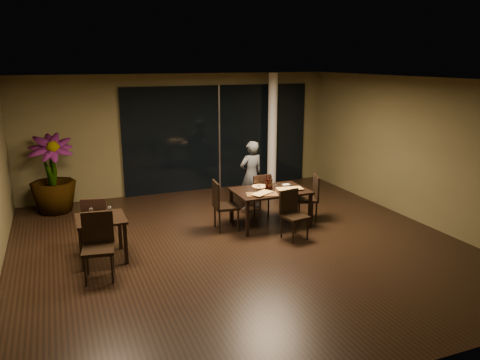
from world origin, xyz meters
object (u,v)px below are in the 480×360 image
(chair_main_near, at_px, (292,212))
(chair_main_left, at_px, (222,203))
(side_table, at_px, (101,225))
(chair_main_right, at_px, (310,195))
(diner, at_px, (251,175))
(chair_main_far, at_px, (259,192))
(chair_side_far, at_px, (95,219))
(bottle_a, at_px, (269,183))
(potted_plant, at_px, (52,174))
(main_table, at_px, (270,193))
(chair_side_near, at_px, (98,242))
(bottle_b, at_px, (271,182))
(bottle_c, at_px, (267,182))

(chair_main_near, height_order, chair_main_left, chair_main_left)
(side_table, xyz_separation_m, chair_main_left, (2.38, 0.59, -0.06))
(chair_main_near, relative_size, chair_main_right, 0.96)
(chair_main_near, height_order, diner, diner)
(chair_main_far, distance_m, chair_side_far, 3.53)
(side_table, relative_size, chair_main_left, 0.79)
(chair_main_right, relative_size, bottle_a, 3.34)
(chair_side_far, xyz_separation_m, potted_plant, (-0.68, 2.43, 0.35))
(main_table, distance_m, potted_plant, 4.85)
(side_table, bearing_deg, chair_main_left, 14.00)
(main_table, distance_m, chair_main_right, 0.94)
(chair_main_left, height_order, chair_side_near, chair_side_near)
(chair_main_left, height_order, bottle_b, bottle_b)
(chair_main_far, xyz_separation_m, bottle_a, (-0.06, -0.62, 0.37))
(main_table, distance_m, bottle_a, 0.22)
(chair_side_near, bearing_deg, chair_main_far, 35.54)
(chair_main_far, distance_m, chair_main_near, 1.44)
(main_table, distance_m, diner, 1.16)
(chair_side_near, bearing_deg, main_table, 27.06)
(potted_plant, height_order, bottle_c, potted_plant)
(chair_main_right, xyz_separation_m, bottle_c, (-0.96, 0.14, 0.35))
(chair_side_near, bearing_deg, chair_main_left, 35.52)
(chair_main_near, relative_size, diner, 0.59)
(main_table, xyz_separation_m, chair_side_far, (-3.45, 0.12, -0.15))
(bottle_a, bearing_deg, chair_main_far, 84.71)
(chair_main_left, xyz_separation_m, bottle_c, (0.98, 0.01, 0.33))
(chair_side_far, distance_m, diner, 3.67)
(chair_side_far, relative_size, potted_plant, 0.54)
(chair_main_left, relative_size, bottle_b, 3.50)
(diner, xyz_separation_m, bottle_a, (-0.08, -1.14, 0.11))
(chair_main_far, distance_m, chair_main_right, 1.11)
(potted_plant, relative_size, bottle_b, 6.06)
(chair_side_near, distance_m, potted_plant, 3.79)
(chair_main_right, relative_size, potted_plant, 0.55)
(side_table, height_order, chair_main_far, chair_main_far)
(bottle_a, bearing_deg, chair_main_near, -83.28)
(bottle_c, bearing_deg, bottle_b, -36.14)
(diner, height_order, bottle_b, diner)
(main_table, relative_size, bottle_a, 5.18)
(diner, bearing_deg, bottle_c, 76.26)
(bottle_a, relative_size, bottle_b, 1.01)
(potted_plant, height_order, bottle_a, potted_plant)
(chair_main_near, bearing_deg, bottle_c, 87.05)
(chair_main_far, distance_m, chair_main_left, 1.19)
(chair_main_far, relative_size, bottle_a, 3.23)
(diner, bearing_deg, chair_main_near, 82.34)
(chair_side_near, xyz_separation_m, bottle_c, (3.48, 1.28, 0.31))
(chair_side_near, height_order, bottle_a, same)
(main_table, relative_size, chair_side_near, 1.44)
(diner, distance_m, bottle_a, 1.14)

